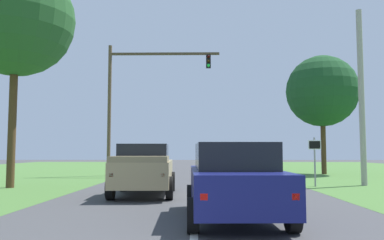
% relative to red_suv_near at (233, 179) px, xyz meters
% --- Properties ---
extents(ground_plane, '(120.00, 120.00, 0.00)m').
position_rel_red_suv_near_xyz_m(ground_plane, '(-0.95, 6.90, -0.98)').
color(ground_plane, '#424244').
extents(red_suv_near, '(2.39, 5.00, 1.86)m').
position_rel_red_suv_near_xyz_m(red_suv_near, '(0.00, 0.00, 0.00)').
color(red_suv_near, navy).
rests_on(red_suv_near, ground_plane).
extents(pickup_truck_lead, '(2.41, 4.91, 1.93)m').
position_rel_red_suv_near_xyz_m(pickup_truck_lead, '(-2.91, 5.22, 0.01)').
color(pickup_truck_lead, tan).
rests_on(pickup_truck_lead, ground_plane).
extents(traffic_light, '(7.67, 0.40, 8.97)m').
position_rel_red_suv_near_xyz_m(traffic_light, '(-5.14, 17.09, 4.88)').
color(traffic_light, brown).
rests_on(traffic_light, ground_plane).
extents(keep_moving_sign, '(0.60, 0.09, 2.31)m').
position_rel_red_suv_near_xyz_m(keep_moving_sign, '(4.64, 9.06, 0.50)').
color(keep_moving_sign, gray).
rests_on(keep_moving_sign, ground_plane).
extents(oak_tree_right, '(5.22, 5.22, 8.69)m').
position_rel_red_suv_near_xyz_m(oak_tree_right, '(8.25, 19.23, 5.08)').
color(oak_tree_right, '#4C351E').
rests_on(oak_tree_right, ground_plane).
extents(utility_pole_right, '(0.28, 0.28, 8.73)m').
position_rel_red_suv_near_xyz_m(utility_pole_right, '(7.19, 9.70, 3.38)').
color(utility_pole_right, '#9E998E').
rests_on(utility_pole_right, ground_plane).
extents(extra_tree_1, '(5.41, 5.41, 10.59)m').
position_rel_red_suv_near_xyz_m(extra_tree_1, '(-9.44, 8.26, 6.88)').
color(extra_tree_1, '#4C351E').
rests_on(extra_tree_1, ground_plane).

